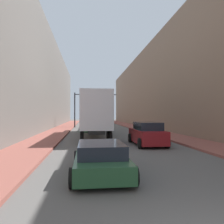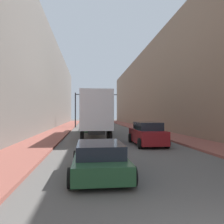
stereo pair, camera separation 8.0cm
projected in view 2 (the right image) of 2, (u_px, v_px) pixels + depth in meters
The scene contains 8 objects.
sidewalk_right at pixel (143, 129), 33.10m from camera, with size 3.00×80.00×0.15m.
sidewalk_left at pixel (62, 129), 31.73m from camera, with size 3.00×80.00×0.15m.
building_right at pixel (171, 85), 33.68m from camera, with size 6.00×80.00×13.66m.
building_left at pixel (30, 79), 31.30m from camera, with size 6.00×80.00×14.61m.
semi_truck at pixel (94, 114), 22.48m from camera, with size 2.42×14.76×4.08m.
sedan_car at pixel (100, 158), 8.33m from camera, with size 2.13×4.44×1.21m.
suv_car at pixel (147, 134), 16.10m from camera, with size 2.09×4.54×1.69m.
traffic_signal_gantry at pixel (86, 103), 37.73m from camera, with size 7.33×0.35×6.00m.
Camera 2 is at (-2.37, -2.38, 2.28)m, focal length 35.00 mm.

